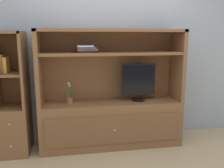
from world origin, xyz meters
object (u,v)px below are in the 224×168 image
(bookshelf_tall, at_px, (13,112))
(upright_book_row, at_px, (2,64))
(tv_monitor, at_px, (138,81))
(potted_plant, at_px, (70,98))
(magazine_stack, at_px, (86,49))
(media_console, at_px, (111,110))

(bookshelf_tall, relative_size, upright_book_row, 6.33)
(tv_monitor, relative_size, bookshelf_tall, 0.33)
(potted_plant, distance_m, upright_book_row, 0.91)
(upright_book_row, bearing_deg, bookshelf_tall, 6.43)
(magazine_stack, distance_m, bookshelf_tall, 1.23)
(media_console, xyz_separation_m, potted_plant, (-0.55, 0.01, 0.19))
(media_console, distance_m, upright_book_row, 1.49)
(tv_monitor, xyz_separation_m, potted_plant, (-0.92, 0.02, -0.20))
(magazine_stack, bearing_deg, upright_book_row, -179.93)
(tv_monitor, bearing_deg, bookshelf_tall, 179.45)
(bookshelf_tall, height_order, upright_book_row, bookshelf_tall)
(media_console, distance_m, tv_monitor, 0.54)
(upright_book_row, bearing_deg, potted_plant, 1.09)
(magazine_stack, xyz_separation_m, upright_book_row, (-1.01, -0.00, -0.17))
(magazine_stack, height_order, upright_book_row, magazine_stack)
(potted_plant, bearing_deg, magazine_stack, -3.40)
(media_console, bearing_deg, magazine_stack, -178.97)
(potted_plant, xyz_separation_m, upright_book_row, (-0.78, -0.01, 0.47))
(potted_plant, xyz_separation_m, bookshelf_tall, (-0.71, -0.01, -0.15))
(tv_monitor, xyz_separation_m, bookshelf_tall, (-1.63, 0.02, -0.35))
(potted_plant, height_order, bookshelf_tall, bookshelf_tall)
(media_console, bearing_deg, bookshelf_tall, 179.93)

